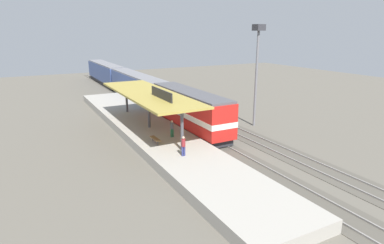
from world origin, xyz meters
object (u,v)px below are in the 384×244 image
at_px(locomotive, 189,110).
at_px(light_mast, 257,54).
at_px(person_waiting, 172,128).
at_px(passenger_carriage_rear, 105,73).
at_px(platform_bench, 155,139).
at_px(passenger_carriage_front, 137,87).
at_px(person_walking, 183,145).

bearing_deg(locomotive, light_mast, -12.75).
xyz_separation_m(light_mast, person_waiting, (-11.64, -1.89, -6.54)).
height_order(passenger_carriage_rear, light_mast, light_mast).
bearing_deg(platform_bench, passenger_carriage_front, 75.12).
xyz_separation_m(platform_bench, passenger_carriage_front, (6.00, 22.59, 0.97)).
relative_size(platform_bench, passenger_carriage_rear, 0.08).
relative_size(passenger_carriage_front, passenger_carriage_rear, 1.00).
height_order(platform_bench, passenger_carriage_front, passenger_carriage_front).
distance_m(light_mast, person_waiting, 13.48).
bearing_deg(person_walking, passenger_carriage_front, 79.17).
bearing_deg(person_waiting, passenger_carriage_rear, 84.84).
distance_m(locomotive, passenger_carriage_front, 18.00).
bearing_deg(light_mast, passenger_carriage_rear, 100.88).
distance_m(passenger_carriage_rear, light_mast, 41.75).
distance_m(locomotive, person_walking, 10.08).
bearing_deg(light_mast, person_walking, -151.82).
bearing_deg(person_walking, passenger_carriage_rear, 83.86).
height_order(platform_bench, person_walking, person_walking).
relative_size(locomotive, passenger_carriage_rear, 0.72).
relative_size(platform_bench, light_mast, 0.15).
xyz_separation_m(platform_bench, light_mast, (13.80, 2.82, 7.05)).
xyz_separation_m(passenger_carriage_rear, person_waiting, (-3.84, -42.46, -0.46)).
height_order(platform_bench, person_waiting, person_waiting).
bearing_deg(passenger_carriage_front, passenger_carriage_rear, 90.00).
height_order(locomotive, passenger_carriage_front, locomotive).
relative_size(locomotive, light_mast, 1.23).
relative_size(person_waiting, person_walking, 1.00).
bearing_deg(light_mast, person_waiting, -170.76).
relative_size(locomotive, person_waiting, 8.44).
bearing_deg(passenger_carriage_front, light_mast, -68.46).
relative_size(locomotive, passenger_carriage_front, 0.72).
bearing_deg(light_mast, platform_bench, -168.44).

